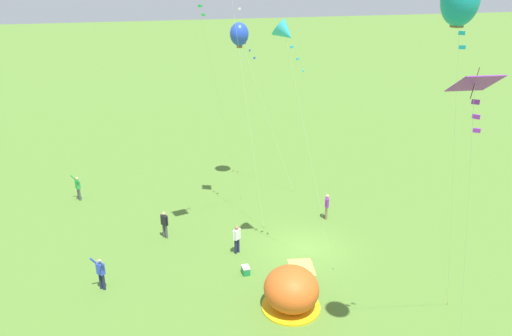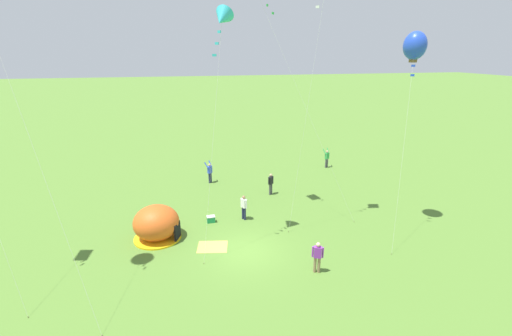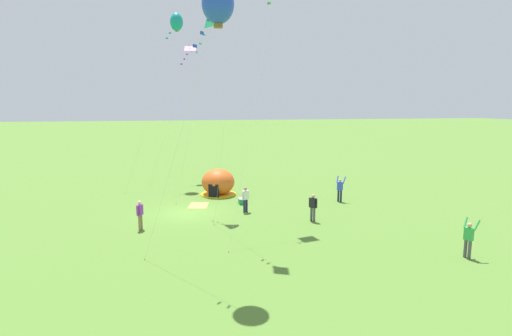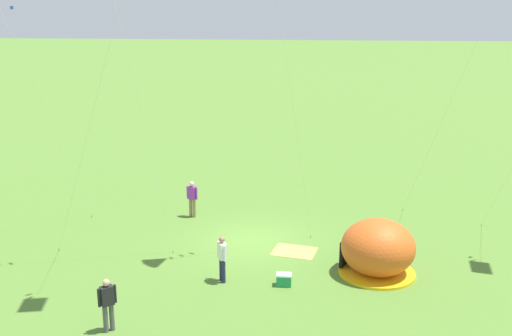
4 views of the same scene
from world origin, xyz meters
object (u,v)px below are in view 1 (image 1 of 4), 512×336
Objects in this scene: person_center_field at (327,205)px; person_near_tent at (165,223)px; person_flying_kite at (78,187)px; kite_blue at (239,34)px; popup_tent at (291,290)px; kite_purple at (475,95)px; kite_teal at (460,0)px; cooler_box at (246,270)px; person_arms_raised at (101,272)px; person_with_toddler at (237,238)px; kite_cyan at (285,33)px.

person_center_field is 1.00× the size of person_near_tent.
kite_blue reaches higher than person_flying_kite.
popup_tent is 13.71m from kite_purple.
kite_teal is (-13.93, -7.82, 13.18)m from person_near_tent.
person_flying_kite is at bearing 87.10° from kite_blue.
person_arms_raised is (0.67, 7.28, 0.78)m from cooler_box.
person_center_field and person_near_tent have the same top height.
kite_purple is (-13.56, -3.02, 11.02)m from person_with_toddler.
kite_purple reaches higher than person_flying_kite.
person_flying_kite is 28.54m from kite_purple.
kite_blue is at bearing -13.21° from cooler_box.
person_with_toddler is 17.69m from kite_teal.
kite_purple is (-2.50, 1.07, -2.16)m from kite_teal.
kite_purple is (-11.35, -3.10, 11.76)m from cooler_box.
person_with_toddler is 4.70m from person_near_tent.
person_with_toddler is at bearing 12.77° from popup_tent.
person_flying_kite is at bearing 36.43° from person_near_tent.
person_center_field is 12.73m from kite_cyan.
kite_teal reaches higher than kite_purple.
kite_teal reaches higher than cooler_box.
person_with_toddler and person_near_tent have the same top height.
kite_blue is at bearing 0.98° from kite_purple.
person_with_toddler is 0.15× the size of kite_blue.
person_flying_kite is 27.97m from kite_teal.
cooler_box is 16.03m from kite_blue.
popup_tent is 9.65m from person_center_field.
kite_blue is 0.92× the size of kite_cyan.
person_center_field is 12.77m from kite_blue.
kite_teal is at bearing -159.69° from person_with_toddler.
person_flying_kite is (12.13, 8.85, 0.78)m from cooler_box.
person_with_toddler is 0.12× the size of kite_teal.
kite_blue is (6.46, -6.36, 10.05)m from person_near_tent.
person_near_tent is 0.13× the size of kite_cyan.
cooler_box is 17.02m from kite_teal.
person_flying_kite is 0.13× the size of kite_teal.
person_flying_kite is 1.10× the size of person_near_tent.
person_center_field is at bearing -150.00° from kite_blue.
kite_purple is at bearing 156.79° from kite_teal.
kite_purple is at bearing -157.68° from person_near_tent.
kite_blue is 0.79× the size of kite_teal.
person_arms_raised is at bearing 140.52° from person_near_tent.
person_flying_kite is 8.75m from person_near_tent.
popup_tent is 9.79m from person_near_tent.
popup_tent is 1.63× the size of person_center_field.
kite_teal is at bearing -129.75° from person_arms_raised.
person_near_tent is 0.14× the size of kite_purple.
person_arms_raised is at bearing 50.25° from kite_teal.
person_near_tent is at bearing 29.29° from kite_teal.
person_with_toddler is (5.55, 1.26, -0.03)m from popup_tent.
person_center_field is 0.15× the size of kite_blue.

